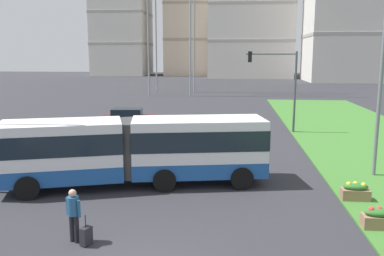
{
  "coord_description": "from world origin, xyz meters",
  "views": [
    {
      "loc": [
        2.4,
        -9.44,
        5.87
      ],
      "look_at": [
        0.33,
        11.05,
        2.2
      ],
      "focal_mm": 38.63,
      "sensor_mm": 36.0,
      "label": 1
    }
  ],
  "objects": [
    {
      "name": "flower_planter_1",
      "position": [
        7.37,
        4.31,
        0.43
      ],
      "size": [
        1.1,
        0.56,
        0.74
      ],
      "color": "#937051",
      "rests_on": "grass_median"
    },
    {
      "name": "apartment_tower_west",
      "position": [
        -30.0,
        110.25,
        21.31
      ],
      "size": [
        15.1,
        16.0,
        42.57
      ],
      "color": "silver",
      "rests_on": "ground"
    },
    {
      "name": "articulated_bus",
      "position": [
        -1.93,
        8.37,
        1.65
      ],
      "size": [
        12.04,
        5.34,
        3.0
      ],
      "color": "white",
      "rests_on": "ground"
    },
    {
      "name": "apartment_tower_westcentre",
      "position": [
        -8.99,
        111.08,
        19.3
      ],
      "size": [
        16.21,
        14.38,
        38.56
      ],
      "color": "#C6B299",
      "rests_on": "ground"
    },
    {
      "name": "car_maroon_sedan",
      "position": [
        -6.04,
        22.9,
        0.75
      ],
      "size": [
        4.57,
        2.41,
        1.58
      ],
      "color": "maroon",
      "rests_on": "ground"
    },
    {
      "name": "rolling_suitcase",
      "position": [
        -2.09,
        2.21,
        0.31
      ],
      "size": [
        0.36,
        0.43,
        0.97
      ],
      "color": "#232328",
      "rests_on": "ground"
    },
    {
      "name": "flower_planter_2",
      "position": [
        7.37,
        7.1,
        0.43
      ],
      "size": [
        1.1,
        0.56,
        0.74
      ],
      "color": "#937051",
      "rests_on": "grass_median"
    },
    {
      "name": "streetlight_median",
      "position": [
        9.27,
        10.79,
        5.04
      ],
      "size": [
        0.7,
        0.28,
        9.2
      ],
      "color": "slate",
      "rests_on": "ground"
    },
    {
      "name": "pedestrian_crossing",
      "position": [
        -2.54,
        2.41,
        1.0
      ],
      "size": [
        0.54,
        0.36,
        1.74
      ],
      "color": "black",
      "rests_on": "ground"
    },
    {
      "name": "traffic_light_far_right",
      "position": [
        5.77,
        22.0,
        4.19
      ],
      "size": [
        3.78,
        0.28,
        6.11
      ],
      "color": "#474C51",
      "rests_on": "ground"
    }
  ]
}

